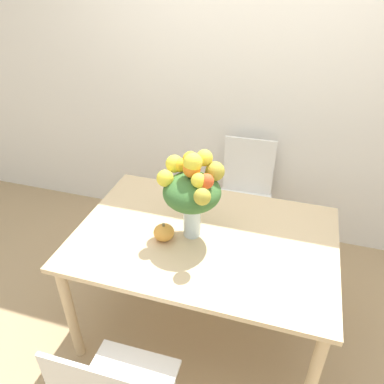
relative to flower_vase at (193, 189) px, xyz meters
The scene contains 6 objects.
ground_plane 1.07m from the flower_vase, ahead, with size 12.00×12.00×0.00m, color tan.
wall_back 1.21m from the flower_vase, 86.56° to the left, with size 8.00×0.06×2.70m.
dining_table 0.40m from the flower_vase, ahead, with size 1.47×1.00×0.76m.
flower_vase is the anchor object (origin of this frame).
pumpkin 0.31m from the flower_vase, 146.57° to the right, with size 0.12×0.12×0.11m.
dining_chair_near_window 1.09m from the flower_vase, 79.91° to the left, with size 0.44×0.44×0.92m.
Camera 1 is at (0.41, -1.60, 2.13)m, focal length 35.00 mm.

